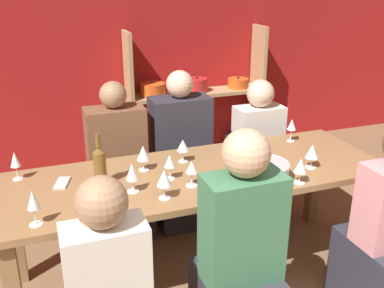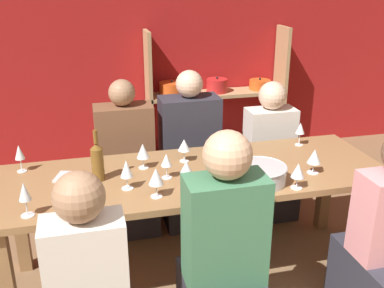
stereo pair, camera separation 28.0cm
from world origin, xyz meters
TOP-DOWN VIEW (x-y plane):
  - wall_back_red at (0.00, 3.83)m, footprint 8.80×0.06m
  - shelf_unit at (0.71, 3.63)m, footprint 1.46×0.30m
  - dining_table at (-0.02, 1.71)m, footprint 2.39×0.81m
  - mixing_bowl at (0.32, 1.48)m, footprint 0.31×0.31m
  - wine_bottle_green at (-0.60, 1.74)m, footprint 0.07×0.07m
  - wine_glass_white_a at (-0.31, 1.45)m, footprint 0.08×0.08m
  - wine_glass_empty_a at (0.68, 1.52)m, footprint 0.08×0.08m
  - wine_glass_white_b at (-0.32, 1.85)m, footprint 0.08×0.08m
  - wine_glass_white_c at (-0.98, 1.41)m, footprint 0.07×0.07m
  - wine_glass_red_a at (0.81, 1.97)m, footprint 0.06×0.06m
  - wine_glass_empty_b at (-0.12, 1.54)m, footprint 0.07×0.07m
  - wine_glass_red_b at (-0.05, 1.89)m, footprint 0.08×0.08m
  - wine_glass_white_d at (-0.45, 1.59)m, footprint 0.07×0.07m
  - wine_glass_white_e at (0.49, 1.36)m, footprint 0.08×0.08m
  - wine_glass_white_f at (-0.21, 1.67)m, footprint 0.07×0.07m
  - wine_glass_empty_c at (-1.06, 1.98)m, footprint 0.06×0.06m
  - cell_phone at (-0.82, 1.83)m, footprint 0.11×0.16m
  - person_far_a at (-0.38, 2.45)m, footprint 0.43×0.54m
  - person_far_b at (0.78, 2.39)m, footprint 0.39×0.49m
  - person_near_c at (-0.06, 1.00)m, footprint 0.38×0.48m
  - person_far_c at (0.13, 2.46)m, footprint 0.46×0.57m

SIDE VIEW (x-z plane):
  - person_far_b at x=0.78m, z-range -0.15..0.97m
  - person_far_a at x=-0.38m, z-range -0.17..1.02m
  - person_far_c at x=0.13m, z-range -0.17..1.05m
  - person_near_c at x=-0.06m, z-range -0.16..1.11m
  - shelf_unit at x=0.71m, z-range -0.20..1.17m
  - dining_table at x=-0.02m, z-range 0.28..1.03m
  - cell_phone at x=-0.82m, z-range 0.75..0.76m
  - mixing_bowl at x=0.32m, z-range 0.75..0.85m
  - wine_glass_white_e at x=0.49m, z-range 0.77..0.93m
  - wine_glass_empty_a at x=0.68m, z-range 0.78..0.93m
  - wine_glass_red_b at x=-0.05m, z-range 0.78..0.93m
  - wine_glass_white_f at x=-0.21m, z-range 0.78..0.94m
  - wine_glass_white_b at x=-0.32m, z-range 0.78..0.94m
  - wine_glass_empty_b at x=-0.12m, z-range 0.78..0.94m
  - wine_glass_white_d at x=-0.45m, z-range 0.78..0.95m
  - wine_glass_white_a at x=-0.31m, z-range 0.78..0.95m
  - wine_glass_red_a at x=0.81m, z-range 0.78..0.95m
  - wine_bottle_green at x=-0.60m, z-range 0.71..1.03m
  - wine_glass_empty_c at x=-1.06m, z-range 0.78..0.96m
  - wine_glass_white_c at x=-0.98m, z-range 0.78..0.97m
  - wall_back_red at x=0.00m, z-range 0.00..2.70m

